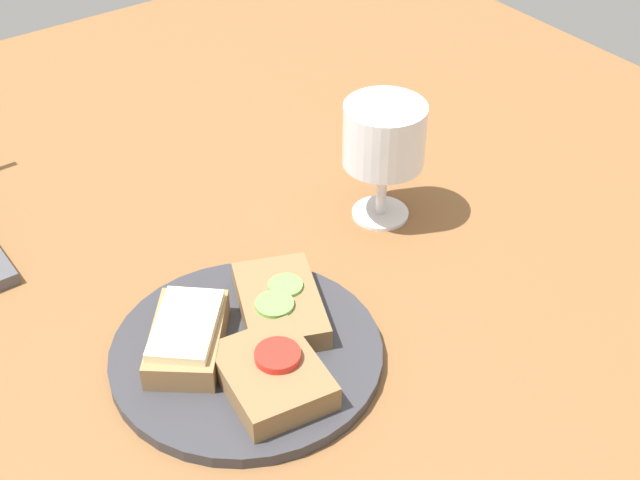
# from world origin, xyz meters

# --- Properties ---
(wooden_table) EXTENTS (1.40, 1.40, 0.03)m
(wooden_table) POSITION_xyz_m (0.00, 0.00, 0.01)
(wooden_table) COLOR brown
(wooden_table) RESTS_ON ground
(plate) EXTENTS (0.24, 0.24, 0.01)m
(plate) POSITION_xyz_m (-0.05, -0.07, 0.04)
(plate) COLOR #333338
(plate) RESTS_ON wooden_table
(sandwich_with_cucumber) EXTENTS (0.11, 0.13, 0.03)m
(sandwich_with_cucumber) POSITION_xyz_m (-0.00, -0.05, 0.05)
(sandwich_with_cucumber) COLOR brown
(sandwich_with_cucumber) RESTS_ON plate
(sandwich_with_cheese) EXTENTS (0.11, 0.12, 0.03)m
(sandwich_with_cheese) POSITION_xyz_m (-0.09, -0.04, 0.06)
(sandwich_with_cheese) COLOR #937047
(sandwich_with_cheese) RESTS_ON plate
(sandwich_with_tomato) EXTENTS (0.09, 0.11, 0.03)m
(sandwich_with_tomato) POSITION_xyz_m (-0.06, -0.12, 0.06)
(sandwich_with_tomato) COLOR brown
(sandwich_with_tomato) RESTS_ON plate
(wine_glass) EXTENTS (0.09, 0.09, 0.13)m
(wine_glass) POSITION_xyz_m (0.18, 0.03, 0.13)
(wine_glass) COLOR white
(wine_glass) RESTS_ON wooden_table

